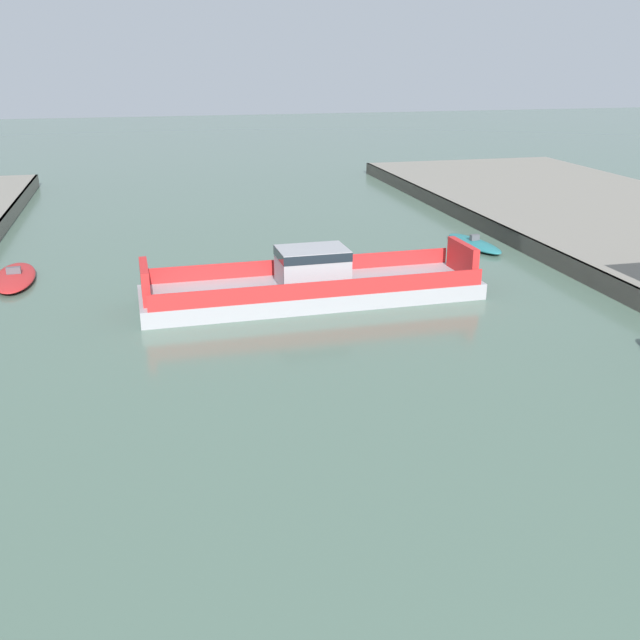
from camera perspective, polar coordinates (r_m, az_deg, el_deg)
The scene contains 3 objects.
chain_ferry at distance 49.21m, azimuth -0.60°, elevation 2.81°, with size 23.22×6.45×3.65m.
moored_boat_mid_right at distance 58.18m, azimuth -22.95°, elevation 3.12°, with size 3.32×8.29×1.10m.
moored_boat_far_left at distance 64.88m, azimuth 12.07°, elevation 5.93°, with size 3.24×7.86×1.10m.
Camera 1 is at (-8.88, -8.61, 15.81)m, focal length 40.57 mm.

